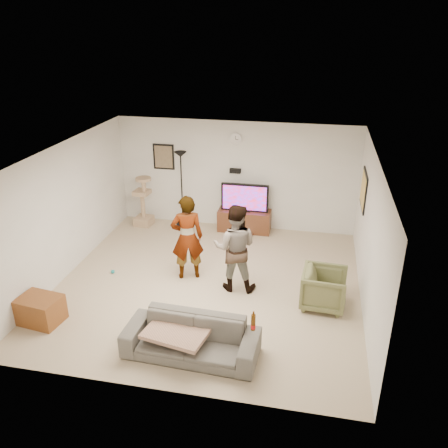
% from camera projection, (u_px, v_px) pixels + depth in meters
% --- Properties ---
extents(floor, '(5.50, 5.50, 0.02)m').
position_uv_depth(floor, '(209.00, 285.00, 8.64)').
color(floor, tan).
rests_on(floor, ground).
extents(ceiling, '(5.50, 5.50, 0.02)m').
position_uv_depth(ceiling, '(206.00, 153.00, 7.61)').
color(ceiling, silver).
rests_on(ceiling, wall_back).
extents(wall_back, '(5.50, 0.04, 2.50)m').
position_uv_depth(wall_back, '(236.00, 176.00, 10.59)').
color(wall_back, white).
rests_on(wall_back, floor).
extents(wall_front, '(5.50, 0.04, 2.50)m').
position_uv_depth(wall_front, '(155.00, 312.00, 5.67)').
color(wall_front, white).
rests_on(wall_front, floor).
extents(wall_left, '(0.04, 5.50, 2.50)m').
position_uv_depth(wall_left, '(64.00, 211.00, 8.63)').
color(wall_left, white).
rests_on(wall_left, floor).
extents(wall_right, '(0.04, 5.50, 2.50)m').
position_uv_depth(wall_right, '(370.00, 237.00, 7.62)').
color(wall_right, white).
rests_on(wall_right, floor).
extents(wall_clock, '(0.26, 0.04, 0.26)m').
position_uv_depth(wall_clock, '(236.00, 139.00, 10.22)').
color(wall_clock, white).
rests_on(wall_clock, wall_back).
extents(wall_speaker, '(0.25, 0.10, 0.10)m').
position_uv_depth(wall_speaker, '(235.00, 171.00, 10.48)').
color(wall_speaker, black).
rests_on(wall_speaker, wall_back).
extents(picture_back, '(0.42, 0.03, 0.52)m').
position_uv_depth(picture_back, '(164.00, 157.00, 10.74)').
color(picture_back, brown).
rests_on(picture_back, wall_back).
extents(picture_right, '(0.03, 0.78, 0.62)m').
position_uv_depth(picture_right, '(364.00, 190.00, 8.95)').
color(picture_right, '#D4B151').
rests_on(picture_right, wall_right).
extents(tv_stand, '(1.21, 0.45, 0.50)m').
position_uv_depth(tv_stand, '(244.00, 221.00, 10.73)').
color(tv_stand, '#472616').
rests_on(tv_stand, floor).
extents(console_box, '(0.40, 0.30, 0.07)m').
position_uv_depth(console_box, '(243.00, 236.00, 10.46)').
color(console_box, silver).
rests_on(console_box, floor).
extents(tv, '(1.08, 0.08, 0.64)m').
position_uv_depth(tv, '(245.00, 197.00, 10.49)').
color(tv, black).
rests_on(tv, tv_stand).
extents(tv_screen, '(0.99, 0.01, 0.56)m').
position_uv_depth(tv_screen, '(244.00, 198.00, 10.45)').
color(tv_screen, '#4630EB').
rests_on(tv_screen, tv).
extents(floor_lamp, '(0.32, 0.32, 1.79)m').
position_uv_depth(floor_lamp, '(182.00, 189.00, 10.78)').
color(floor_lamp, black).
rests_on(floor_lamp, floor).
extents(cat_tree, '(0.42, 0.42, 1.21)m').
position_uv_depth(cat_tree, '(143.00, 201.00, 10.89)').
color(cat_tree, tan).
rests_on(cat_tree, floor).
extents(person_left, '(0.70, 0.58, 1.65)m').
position_uv_depth(person_left, '(187.00, 238.00, 8.57)').
color(person_left, '#ACACAC').
rests_on(person_left, floor).
extents(person_right, '(0.82, 0.66, 1.63)m').
position_uv_depth(person_right, '(235.00, 248.00, 8.20)').
color(person_right, '#415F9E').
rests_on(person_right, floor).
extents(sofa, '(1.99, 0.85, 0.57)m').
position_uv_depth(sofa, '(191.00, 338.00, 6.72)').
color(sofa, '#514E48').
rests_on(sofa, floor).
extents(throw_blanket, '(1.02, 0.86, 0.06)m').
position_uv_depth(throw_blanket, '(178.00, 331.00, 6.72)').
color(throw_blanket, tan).
rests_on(throw_blanket, sofa).
extents(beer_bottle, '(0.06, 0.06, 0.25)m').
position_uv_depth(beer_bottle, '(253.00, 322.00, 6.39)').
color(beer_bottle, '#502A08').
rests_on(beer_bottle, sofa).
extents(armchair, '(0.79, 0.77, 0.68)m').
position_uv_depth(armchair, '(324.00, 289.00, 7.86)').
color(armchair, brown).
rests_on(armchair, floor).
extents(side_table, '(0.73, 0.59, 0.45)m').
position_uv_depth(side_table, '(40.00, 310.00, 7.49)').
color(side_table, brown).
rests_on(side_table, floor).
extents(toy_ball, '(0.07, 0.07, 0.07)m').
position_uv_depth(toy_ball, '(113.00, 272.00, 8.99)').
color(toy_ball, teal).
rests_on(toy_ball, floor).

